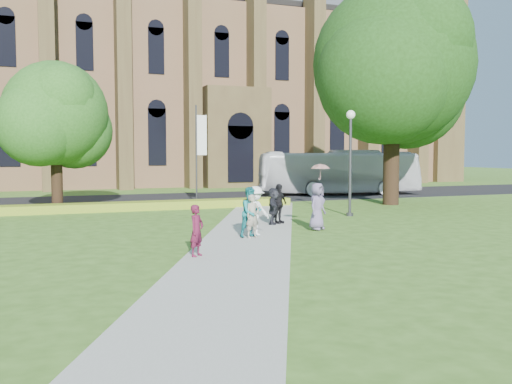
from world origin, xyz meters
name	(u,v)px	position (x,y,z in m)	size (l,w,h in m)	color
ground	(257,244)	(0.00, 0.00, 0.00)	(160.00, 160.00, 0.00)	#395C1B
road	(149,199)	(0.00, 20.00, 0.01)	(160.00, 10.00, 0.02)	black
footpath	(247,239)	(0.00, 1.00, 0.02)	(3.20, 30.00, 0.04)	#B2B2A8
flower_hedge	(136,206)	(-2.00, 13.20, 0.23)	(18.00, 1.40, 0.45)	gold
cathedral	(208,58)	(10.00, 39.73, 12.98)	(52.60, 18.25, 28.00)	brown
streetlamp	(350,150)	(7.50, 6.50, 3.30)	(0.44, 0.44, 5.24)	#38383D
large_tree	(393,65)	(13.00, 11.00, 8.37)	(9.60, 9.60, 13.20)	#332114
street_tree_1	(55,114)	(-6.00, 14.50, 5.22)	(5.60, 5.60, 8.05)	#332114
banner_pole_0	(198,149)	(2.11, 15.20, 3.39)	(0.70, 0.10, 6.00)	#38383D
tour_coach	(339,172)	(14.00, 19.14, 1.68)	(2.79, 11.90, 3.32)	silver
pedestrian_0	(197,231)	(-2.59, -1.67, 0.82)	(0.57, 0.37, 1.56)	#52122B
pedestrian_1	(251,212)	(0.31, 1.37, 0.97)	(0.90, 0.70, 1.85)	#187379
pedestrian_2	(255,211)	(0.62, 1.75, 0.97)	(1.20, 0.69, 1.85)	white
pedestrian_3	(278,204)	(2.86, 4.73, 0.92)	(1.03, 0.43, 1.75)	black
pedestrian_4	(317,206)	(3.57, 2.41, 0.99)	(0.92, 0.60, 1.89)	slate
pedestrian_5	(273,206)	(2.53, 4.51, 0.84)	(1.48, 0.47, 1.60)	#23232A
pedestrian_6	(253,216)	(0.31, 1.20, 0.84)	(0.58, 0.38, 1.60)	gray
parasol	(320,174)	(3.75, 2.51, 2.27)	(0.76, 0.76, 0.67)	#CF92AD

